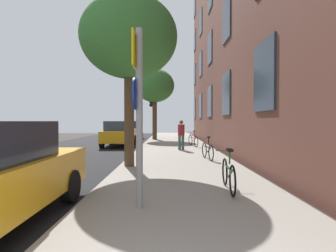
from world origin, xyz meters
TOP-DOWN VIEW (x-y plane):
  - ground_plane at (-2.40, 15.00)m, footprint 41.80×41.80m
  - road_asphalt at (-4.50, 15.00)m, footprint 7.00×38.00m
  - sidewalk at (1.10, 15.00)m, footprint 4.20×38.00m
  - building_facade at (3.69, 14.50)m, footprint 0.56×27.00m
  - sign_post at (0.14, 3.95)m, footprint 0.16×0.60m
  - traffic_light at (-0.66, 21.68)m, footprint 0.43×0.24m
  - tree_near at (-0.65, 8.32)m, footprint 3.25×3.25m
  - tree_far at (-0.44, 21.55)m, footprint 3.25×3.25m
  - bicycle_0 at (1.98, 5.07)m, footprint 0.42×1.63m
  - bicycle_1 at (2.23, 9.85)m, footprint 0.42×1.59m
  - bicycle_2 at (2.18, 15.33)m, footprint 0.55×1.69m
  - pedestrian_0 at (1.36, 13.29)m, footprint 0.41×0.41m
  - car_1 at (-2.50, 16.63)m, footprint 1.92×4.19m
  - car_2 at (-2.66, 23.30)m, footprint 1.93×4.31m

SIDE VIEW (x-z plane):
  - ground_plane at x=-2.40m, z-range 0.00..0.00m
  - road_asphalt at x=-4.50m, z-range 0.00..0.01m
  - sidewalk at x=1.10m, z-range 0.00..0.12m
  - bicycle_1 at x=2.23m, z-range 0.02..0.94m
  - bicycle_0 at x=1.98m, z-range 0.02..0.95m
  - bicycle_2 at x=2.18m, z-range 0.02..0.96m
  - car_1 at x=-2.50m, z-range 0.03..1.65m
  - car_2 at x=-2.66m, z-range 0.03..1.65m
  - pedestrian_0 at x=1.36m, z-range 0.23..1.80m
  - sign_post at x=0.14m, z-range 0.38..3.50m
  - traffic_light at x=-0.66m, z-range 0.78..4.35m
  - tree_near at x=-0.65m, z-range 1.56..7.28m
  - tree_far at x=-0.44m, z-range 1.62..7.46m
  - building_facade at x=3.69m, z-range 0.02..15.03m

